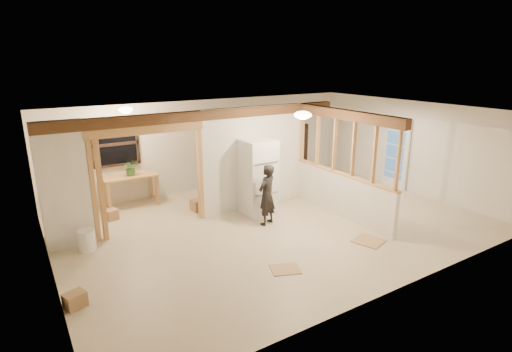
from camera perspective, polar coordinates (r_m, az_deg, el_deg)
floor at (r=9.08m, az=2.70°, el=-6.81°), size 9.00×6.50×0.01m
ceiling at (r=8.41m, az=2.93°, el=9.07°), size 9.00×6.50×0.01m
wall_back at (r=11.40m, az=-6.57°, el=4.55°), size 9.00×0.01×2.50m
wall_front at (r=6.41m, az=19.69°, el=-5.81°), size 9.00×0.01×2.50m
wall_left at (r=7.23m, az=-28.06°, el=-4.33°), size 0.01×6.50×2.50m
wall_right at (r=11.76m, az=21.18°, el=3.90°), size 0.01×6.50×2.50m
partition_left_stub at (r=8.40m, az=-25.73°, el=-1.31°), size 0.90×0.12×2.50m
partition_center at (r=9.74m, az=-0.25°, el=2.61°), size 2.80×0.12×2.50m
doorway_frame at (r=8.74m, az=-14.89°, el=-0.58°), size 2.46×0.14×2.20m
header_beam_back at (r=8.96m, az=-6.87°, el=8.65°), size 7.00×0.18×0.22m
header_beam_right at (r=9.14m, az=12.73°, el=8.52°), size 0.18×3.30×0.22m
pony_wall at (r=9.57m, az=12.03°, el=-2.69°), size 0.12×3.20×1.00m
stud_partition at (r=9.27m, az=12.46°, el=4.11°), size 0.14×3.20×1.32m
window_back at (r=10.44m, az=-19.41°, el=4.30°), size 1.12×0.10×1.10m
french_door at (r=11.99m, az=19.31°, el=3.08°), size 0.12×0.86×2.00m
ceiling_dome_main at (r=8.20m, az=6.69°, el=8.65°), size 0.36×0.36×0.16m
ceiling_dome_util at (r=9.48m, az=-18.13°, el=9.00°), size 0.32×0.32×0.14m
hanging_bulb at (r=8.99m, az=-13.73°, el=7.04°), size 0.07×0.07×0.07m
refrigerator at (r=9.41m, az=0.29°, el=-0.14°), size 0.73×0.71×1.78m
woman at (r=8.81m, az=1.56°, el=-2.70°), size 0.59×0.50×1.38m
work_table at (r=10.46m, az=-17.42°, el=-1.99°), size 1.30×0.68×0.81m
potted_plant at (r=10.24m, az=-17.44°, el=1.17°), size 0.41×0.36×0.41m
shop_vac at (r=9.24m, az=-26.40°, el=-5.97°), size 0.65×0.65×0.65m
bookshelf at (r=12.81m, az=5.62°, el=3.82°), size 0.80×0.27×1.60m
bucket at (r=8.44m, az=-23.04°, el=-8.46°), size 0.35×0.35×0.42m
box_util_a at (r=9.87m, az=-8.23°, el=-4.12°), size 0.36×0.33×0.28m
box_util_b at (r=9.83m, az=-19.95°, el=-5.19°), size 0.31×0.31×0.24m
box_front at (r=6.78m, az=-24.44°, el=-15.83°), size 0.35×0.32×0.24m
floor_panel_near at (r=8.54m, az=15.81°, el=-8.89°), size 0.69×0.69×0.02m
floor_panel_far at (r=7.24m, az=4.19°, el=-13.13°), size 0.62×0.56×0.02m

